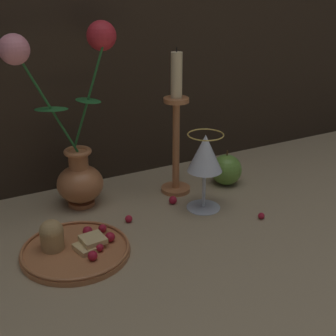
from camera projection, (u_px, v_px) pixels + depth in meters
name	position (u px, v px, depth m)	size (l,w,h in m)	color
ground_plane	(169.00, 222.00, 0.99)	(2.40, 2.40, 0.00)	#9E8966
vase	(75.00, 142.00, 1.01)	(0.25, 0.11, 0.40)	#B77042
plate_with_pastries	(73.00, 247.00, 0.88)	(0.21, 0.21, 0.07)	#B77042
wine_glass	(205.00, 156.00, 1.00)	(0.08, 0.08, 0.18)	silver
candlestick	(176.00, 128.00, 1.07)	(0.07, 0.07, 0.34)	#B77042
apple_beside_vase	(226.00, 170.00, 1.16)	(0.08, 0.08, 0.09)	#669938
berry_near_plate	(173.00, 200.00, 1.07)	(0.02, 0.02, 0.02)	#AD192D
berry_front_center	(129.00, 219.00, 0.99)	(0.02, 0.02, 0.02)	#AD192D
berry_by_glass_stem	(261.00, 216.00, 1.00)	(0.01, 0.01, 0.01)	#AD192D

